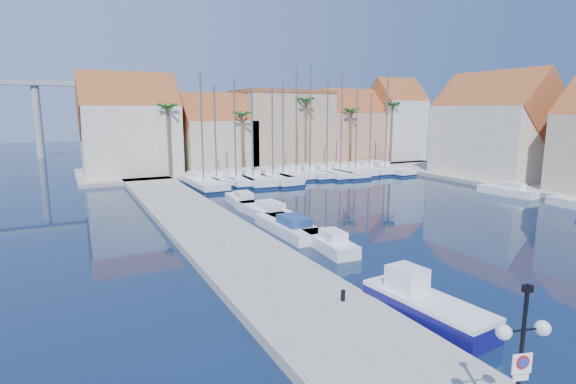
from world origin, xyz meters
name	(u,v)px	position (x,y,z in m)	size (l,w,h in m)	color
ground	(455,280)	(0.00, 0.00, 0.00)	(260.00, 260.00, 0.00)	black
quay_west	(216,235)	(-9.00, 13.50, 0.25)	(6.00, 77.00, 0.50)	gray
shore_north	(265,166)	(10.00, 48.00, 0.25)	(54.00, 16.00, 0.50)	gray
shore_east	(557,188)	(32.00, 15.00, 0.25)	(12.00, 60.00, 0.50)	gray
lamp_post	(522,341)	(-8.48, -9.82, 3.34)	(1.43, 0.69, 4.33)	black
bollard	(343,295)	(-7.48, -0.47, 0.75)	(0.20, 0.20, 0.50)	black
fishing_boat	(424,305)	(-4.84, -2.75, 0.69)	(2.55, 6.09, 2.07)	#100F5A
motorboat_west_0	(330,242)	(-3.20, 7.52, 0.51)	(2.08, 5.39, 1.40)	white
motorboat_west_1	(290,226)	(-3.68, 12.29, 0.51)	(2.39, 7.43, 1.40)	white
motorboat_west_2	(267,211)	(-3.12, 17.79, 0.51)	(2.89, 7.44, 1.40)	white
motorboat_west_3	(243,200)	(-3.29, 23.05, 0.51)	(2.30, 6.00, 1.40)	white
motorboat_east_1	(508,190)	(24.01, 15.24, 0.51)	(2.65, 6.18, 1.40)	white
sailboat_0	(202,182)	(-3.70, 35.43, 0.57)	(3.28, 11.51, 13.10)	white
sailboat_1	(215,179)	(-1.61, 36.82, 0.61)	(2.46, 8.20, 11.95)	white
sailboat_2	(235,179)	(0.57, 35.84, 0.60)	(2.80, 9.30, 12.58)	white
sailboat_3	(251,178)	(2.67, 35.52, 0.56)	(3.80, 11.56, 11.68)	white
sailboat_4	(270,177)	(5.15, 35.26, 0.56)	(3.72, 11.94, 11.95)	white
sailboat_5	(281,175)	(7.22, 36.24, 0.59)	(3.03, 9.73, 12.40)	white
sailboat_6	(295,173)	(9.54, 36.91, 0.66)	(2.64, 8.33, 14.50)	white
sailboat_7	(308,172)	(11.46, 36.71, 0.63)	(2.94, 9.49, 14.97)	white
sailboat_8	(324,172)	(13.80, 36.27, 0.58)	(3.03, 10.70, 13.16)	white
sailboat_9	(338,171)	(15.99, 36.22, 0.58)	(3.10, 11.23, 13.91)	white
sailboat_10	(353,170)	(18.49, 36.07, 0.60)	(2.54, 8.95, 11.94)	white
sailboat_11	(367,169)	(20.99, 36.19, 0.59)	(2.46, 8.86, 11.25)	white
sailboat_12	(382,168)	(23.19, 35.58, 0.60)	(3.56, 11.04, 14.45)	white
building_0	(130,129)	(-10.00, 47.00, 6.52)	(12.30, 9.00, 13.50)	beige
building_1	(217,136)	(2.00, 47.00, 5.30)	(10.30, 8.00, 11.00)	tan
building_2	(282,128)	(13.00, 48.00, 6.26)	(14.20, 10.20, 11.50)	tan
building_3	(349,129)	(25.00, 47.00, 5.86)	(10.30, 8.00, 12.00)	tan
building_4	(395,122)	(34.00, 46.00, 6.97)	(8.30, 8.00, 14.00)	silver
building_6	(494,129)	(32.00, 24.00, 6.52)	(9.00, 14.30, 13.50)	beige
palm_0	(167,109)	(-6.00, 42.00, 9.08)	(2.60, 2.60, 10.15)	brown
palm_1	(242,116)	(4.00, 42.00, 8.14)	(2.60, 2.60, 9.15)	brown
palm_2	(306,103)	(14.00, 42.00, 10.02)	(2.60, 2.60, 11.15)	brown
palm_3	(351,113)	(22.00, 42.00, 8.61)	(2.60, 2.60, 9.65)	brown
palm_4	(392,107)	(30.00, 42.00, 9.55)	(2.60, 2.60, 10.65)	brown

